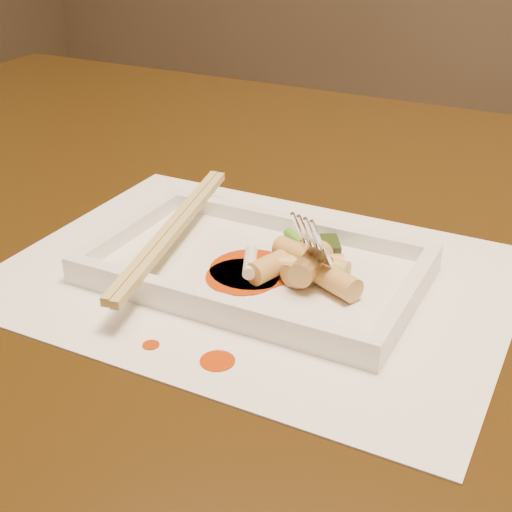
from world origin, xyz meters
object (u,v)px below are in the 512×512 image
at_px(chopstick_a, 169,227).
at_px(fork, 352,189).
at_px(table, 266,305).
at_px(plate_base, 256,271).
at_px(placemat, 256,276).

bearing_deg(chopstick_a, fork, 6.75).
distance_m(table, chopstick_a, 0.17).
bearing_deg(plate_base, placemat, 0.00).
height_order(table, placemat, placemat).
relative_size(plate_base, chopstick_a, 1.04).
bearing_deg(plate_base, fork, 14.42).
height_order(table, fork, fork).
relative_size(table, placemat, 3.50).
relative_size(table, plate_base, 5.38).
bearing_deg(chopstick_a, table, 71.46).
distance_m(placemat, chopstick_a, 0.09).
bearing_deg(table, chopstick_a, -108.54).
bearing_deg(table, plate_base, -67.96).
distance_m(table, placemat, 0.16).
xyz_separation_m(placemat, fork, (0.07, 0.02, 0.08)).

